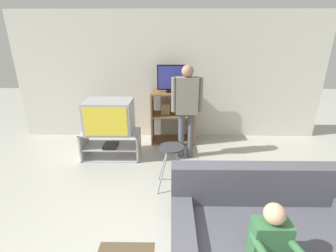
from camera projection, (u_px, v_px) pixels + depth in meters
wall_back at (170, 77)px, 5.07m from camera, size 6.40×0.06×2.60m
tv_stand at (111, 145)px, 4.45m from camera, size 1.03×0.46×0.51m
television_main at (109, 116)px, 4.24m from camera, size 0.80×0.57×0.57m
media_shelf at (173, 117)px, 5.04m from camera, size 0.89×0.49×1.07m
television_flat at (171, 79)px, 4.77m from camera, size 0.56×0.20×0.53m
folding_stool at (172, 155)px, 3.47m from camera, size 0.43×0.39×0.67m
couch at (266, 228)px, 2.50m from camera, size 1.96×0.91×0.84m
person_standing_adult at (187, 104)px, 4.20m from camera, size 0.53×0.20×1.68m
person_seated_child at (273, 252)px, 1.91m from camera, size 0.33×0.43×0.93m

